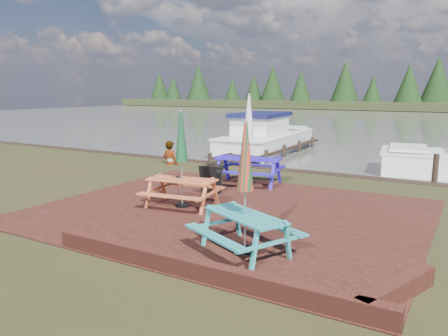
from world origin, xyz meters
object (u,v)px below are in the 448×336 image
at_px(chalkboard, 211,179).
at_px(person, 170,141).
at_px(boat_jetty, 266,139).
at_px(picnic_table_teal, 245,208).
at_px(picnic_table_red, 182,175).
at_px(picnic_table_blue, 248,154).
at_px(jetty, 271,149).

distance_m(chalkboard, person, 5.41).
height_order(chalkboard, boat_jetty, boat_jetty).
bearing_deg(picnic_table_teal, chalkboard, 155.21).
height_order(picnic_table_teal, picnic_table_red, picnic_table_red).
relative_size(picnic_table_red, boat_jetty, 0.31).
distance_m(picnic_table_red, chalkboard, 1.63).
bearing_deg(picnic_table_blue, boat_jetty, 100.63).
xyz_separation_m(picnic_table_teal, picnic_table_blue, (-2.62, 5.26, 0.14)).
bearing_deg(picnic_table_red, boat_jetty, 96.05).
relative_size(chalkboard, boat_jetty, 0.11).
relative_size(picnic_table_red, person, 1.28).
xyz_separation_m(picnic_table_blue, jetty, (-2.48, 7.25, -0.86)).
distance_m(boat_jetty, person, 6.62).
distance_m(picnic_table_teal, person, 9.97).
bearing_deg(jetty, boat_jetty, 126.39).
xyz_separation_m(chalkboard, jetty, (-2.15, 8.94, -0.32)).
bearing_deg(chalkboard, boat_jetty, 99.71).
distance_m(picnic_table_red, person, 6.59).
distance_m(picnic_table_blue, person, 4.78).
distance_m(picnic_table_blue, chalkboard, 1.80).
bearing_deg(chalkboard, picnic_table_teal, -57.13).
xyz_separation_m(picnic_table_teal, jetty, (-5.10, 12.51, -0.72)).
height_order(picnic_table_blue, boat_jetty, picnic_table_blue).
xyz_separation_m(jetty, boat_jetty, (-0.77, 1.05, 0.35)).
bearing_deg(picnic_table_red, picnic_table_teal, -44.02).
height_order(picnic_table_teal, jetty, picnic_table_teal).
height_order(chalkboard, person, person).
xyz_separation_m(picnic_table_teal, picnic_table_red, (-2.82, 2.00, 0.01)).
xyz_separation_m(picnic_table_red, picnic_table_blue, (0.20, 3.26, 0.13)).
bearing_deg(picnic_table_red, chalkboard, 85.67).
relative_size(picnic_table_red, picnic_table_blue, 0.87).
relative_size(picnic_table_blue, jetty, 0.31).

